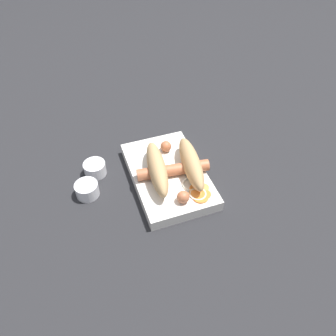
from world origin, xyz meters
The scene contains 7 objects.
ground_plane centered at (0.00, 0.00, 0.00)m, with size 3.00×3.00×0.00m, color #232326.
food_tray centered at (0.00, 0.00, 0.01)m, with size 0.25×0.16×0.03m.
bread_roll centered at (0.01, 0.01, 0.05)m, with size 0.18×0.14×0.05m.
sausage centered at (0.01, 0.01, 0.04)m, with size 0.19×0.16×0.03m.
pickled_veggies centered at (0.08, 0.04, 0.03)m, with size 0.08×0.06×0.00m.
condiment_cup_near centered at (-0.07, -0.15, 0.01)m, with size 0.05×0.05×0.03m.
condiment_cup_far centered at (-0.02, -0.18, 0.01)m, with size 0.05×0.05×0.03m.
Camera 1 is at (0.49, -0.17, 0.56)m, focal length 35.00 mm.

